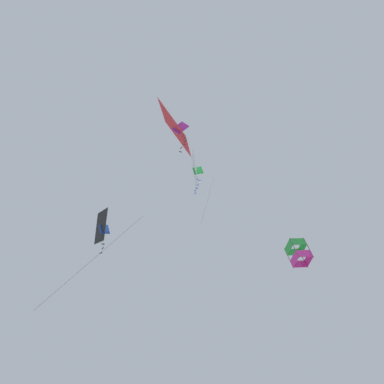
# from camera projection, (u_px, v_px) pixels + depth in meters

# --- Properties ---
(kite_delta_far_centre) EXTENTS (1.81, 2.72, 7.86)m
(kite_delta_far_centre) POSITION_uv_depth(u_px,v_px,m) (195.00, 169.00, 31.74)
(kite_delta_far_centre) COLOR white
(kite_delta_highest) EXTENTS (4.10, 3.79, 8.38)m
(kite_delta_highest) POSITION_uv_depth(u_px,v_px,m) (102.00, 227.00, 26.43)
(kite_delta_highest) COLOR black
(kite_delta_low_drifter) EXTENTS (2.89, 3.56, 7.14)m
(kite_delta_low_drifter) POSITION_uv_depth(u_px,v_px,m) (176.00, 128.00, 28.00)
(kite_delta_low_drifter) COLOR red
(kite_box_upper_right) EXTENTS (1.60, 1.52, 1.68)m
(kite_box_upper_right) POSITION_uv_depth(u_px,v_px,m) (299.00, 253.00, 26.03)
(kite_box_upper_right) COLOR green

